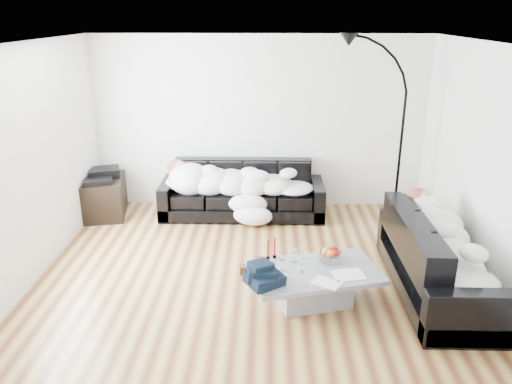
{
  "coord_description": "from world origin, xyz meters",
  "views": [
    {
      "loc": [
        0.14,
        -5.2,
        2.9
      ],
      "look_at": [
        0.0,
        0.3,
        0.9
      ],
      "focal_mm": 35.0,
      "sensor_mm": 36.0,
      "label": 1
    }
  ],
  "objects_px": {
    "wine_glass_a": "(294,255)",
    "av_cabinet": "(105,197)",
    "stereo": "(102,174)",
    "floor_lamp": "(401,145)",
    "candle_right": "(275,248)",
    "shoes": "(259,266)",
    "coffee_table": "(314,286)",
    "sleeper_back": "(242,176)",
    "fruit_bowl": "(331,254)",
    "sleeper_right": "(443,238)",
    "sofa_back": "(242,190)",
    "wine_glass_c": "(302,266)",
    "candle_left": "(268,249)",
    "wine_glass_b": "(282,262)",
    "sofa_right": "(441,256)"
  },
  "relations": [
    {
      "from": "sleeper_right",
      "to": "wine_glass_a",
      "type": "height_order",
      "value": "sleeper_right"
    },
    {
      "from": "stereo",
      "to": "candle_right",
      "type": "bearing_deg",
      "value": -58.01
    },
    {
      "from": "wine_glass_a",
      "to": "av_cabinet",
      "type": "height_order",
      "value": "av_cabinet"
    },
    {
      "from": "sofa_back",
      "to": "candle_right",
      "type": "distance_m",
      "value": 2.18
    },
    {
      "from": "floor_lamp",
      "to": "sofa_back",
      "type": "bearing_deg",
      "value": 163.37
    },
    {
      "from": "fruit_bowl",
      "to": "floor_lamp",
      "type": "distance_m",
      "value": 2.33
    },
    {
      "from": "candle_right",
      "to": "sleeper_back",
      "type": "bearing_deg",
      "value": 102.5
    },
    {
      "from": "sleeper_back",
      "to": "fruit_bowl",
      "type": "distance_m",
      "value": 2.38
    },
    {
      "from": "fruit_bowl",
      "to": "candle_right",
      "type": "relative_size",
      "value": 1.07
    },
    {
      "from": "sofa_right",
      "to": "sleeper_right",
      "type": "bearing_deg",
      "value": 0.0
    },
    {
      "from": "fruit_bowl",
      "to": "sofa_back",
      "type": "bearing_deg",
      "value": 116.04
    },
    {
      "from": "wine_glass_a",
      "to": "candle_left",
      "type": "height_order",
      "value": "candle_left"
    },
    {
      "from": "sofa_right",
      "to": "wine_glass_c",
      "type": "xyz_separation_m",
      "value": [
        -1.51,
        -0.32,
        0.04
      ]
    },
    {
      "from": "sofa_right",
      "to": "av_cabinet",
      "type": "xyz_separation_m",
      "value": [
        -4.31,
        2.07,
        -0.14
      ]
    },
    {
      "from": "sleeper_right",
      "to": "coffee_table",
      "type": "xyz_separation_m",
      "value": [
        -1.37,
        -0.27,
        -0.45
      ]
    },
    {
      "from": "sofa_back",
      "to": "floor_lamp",
      "type": "distance_m",
      "value": 2.35
    },
    {
      "from": "fruit_bowl",
      "to": "shoes",
      "type": "distance_m",
      "value": 0.99
    },
    {
      "from": "stereo",
      "to": "floor_lamp",
      "type": "xyz_separation_m",
      "value": [
        4.27,
        -0.21,
        0.52
      ]
    },
    {
      "from": "sleeper_right",
      "to": "wine_glass_c",
      "type": "distance_m",
      "value": 1.55
    },
    {
      "from": "wine_glass_b",
      "to": "floor_lamp",
      "type": "relative_size",
      "value": 0.08
    },
    {
      "from": "sleeper_back",
      "to": "floor_lamp",
      "type": "height_order",
      "value": "floor_lamp"
    },
    {
      "from": "sofa_right",
      "to": "sofa_back",
      "type": "bearing_deg",
      "value": 46.52
    },
    {
      "from": "candle_left",
      "to": "stereo",
      "type": "xyz_separation_m",
      "value": [
        -2.45,
        2.1,
        0.14
      ]
    },
    {
      "from": "sleeper_right",
      "to": "wine_glass_a",
      "type": "distance_m",
      "value": 1.59
    },
    {
      "from": "candle_right",
      "to": "shoes",
      "type": "xyz_separation_m",
      "value": [
        -0.18,
        0.41,
        -0.45
      ]
    },
    {
      "from": "coffee_table",
      "to": "wine_glass_b",
      "type": "relative_size",
      "value": 6.93
    },
    {
      "from": "coffee_table",
      "to": "wine_glass_a",
      "type": "height_order",
      "value": "wine_glass_a"
    },
    {
      "from": "av_cabinet",
      "to": "stereo",
      "type": "xyz_separation_m",
      "value": [
        0.0,
        0.0,
        0.35
      ]
    },
    {
      "from": "sleeper_back",
      "to": "fruit_bowl",
      "type": "bearing_deg",
      "value": -63.43
    },
    {
      "from": "coffee_table",
      "to": "fruit_bowl",
      "type": "xyz_separation_m",
      "value": [
        0.19,
        0.23,
        0.27
      ]
    },
    {
      "from": "sofa_back",
      "to": "av_cabinet",
      "type": "bearing_deg",
      "value": -178.53
    },
    {
      "from": "coffee_table",
      "to": "candle_right",
      "type": "distance_m",
      "value": 0.58
    },
    {
      "from": "sleeper_right",
      "to": "shoes",
      "type": "xyz_separation_m",
      "value": [
        -1.96,
        0.41,
        -0.58
      ]
    },
    {
      "from": "wine_glass_b",
      "to": "stereo",
      "type": "height_order",
      "value": "stereo"
    },
    {
      "from": "coffee_table",
      "to": "av_cabinet",
      "type": "bearing_deg",
      "value": 141.38
    },
    {
      "from": "sofa_back",
      "to": "stereo",
      "type": "distance_m",
      "value": 2.08
    },
    {
      "from": "wine_glass_a",
      "to": "stereo",
      "type": "distance_m",
      "value": 3.5
    },
    {
      "from": "coffee_table",
      "to": "floor_lamp",
      "type": "xyz_separation_m",
      "value": [
        1.33,
        2.13,
        0.97
      ]
    },
    {
      "from": "wine_glass_a",
      "to": "av_cabinet",
      "type": "bearing_deg",
      "value": 141.47
    },
    {
      "from": "wine_glass_c",
      "to": "candle_right",
      "type": "bearing_deg",
      "value": 130.55
    },
    {
      "from": "wine_glass_c",
      "to": "candle_right",
      "type": "height_order",
      "value": "candle_right"
    },
    {
      "from": "sleeper_back",
      "to": "wine_glass_c",
      "type": "height_order",
      "value": "sleeper_back"
    },
    {
      "from": "sofa_back",
      "to": "fruit_bowl",
      "type": "distance_m",
      "value": 2.42
    },
    {
      "from": "sleeper_back",
      "to": "sleeper_right",
      "type": "relative_size",
      "value": 1.14
    },
    {
      "from": "wine_glass_a",
      "to": "wine_glass_c",
      "type": "bearing_deg",
      "value": -73.86
    },
    {
      "from": "sofa_back",
      "to": "fruit_bowl",
      "type": "bearing_deg",
      "value": -63.96
    },
    {
      "from": "shoes",
      "to": "coffee_table",
      "type": "bearing_deg",
      "value": -43.79
    },
    {
      "from": "wine_glass_a",
      "to": "wine_glass_b",
      "type": "distance_m",
      "value": 0.23
    },
    {
      "from": "sleeper_back",
      "to": "candle_left",
      "type": "xyz_separation_m",
      "value": [
        0.39,
        -2.1,
        -0.13
      ]
    },
    {
      "from": "av_cabinet",
      "to": "floor_lamp",
      "type": "distance_m",
      "value": 4.36
    }
  ]
}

